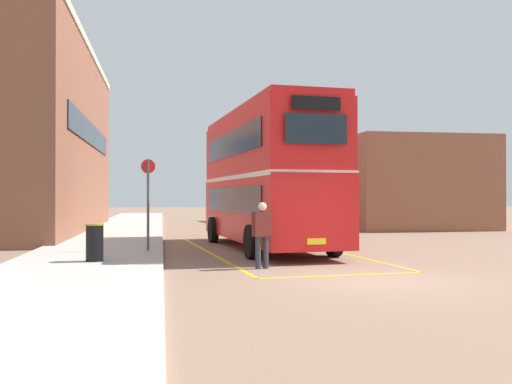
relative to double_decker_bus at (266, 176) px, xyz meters
name	(u,v)px	position (x,y,z in m)	size (l,w,h in m)	color
ground_plane	(260,235)	(0.99, 6.71, -2.51)	(135.60, 135.60, 0.00)	#846651
sidewalk_left	(121,232)	(-5.51, 9.11, -2.44)	(4.00, 57.60, 0.14)	#B2ADA3
brick_building_left	(26,139)	(-10.24, 10.56, 2.19)	(6.38, 19.78, 9.39)	brown
depot_building_right	(383,185)	(10.27, 14.87, 0.02)	(7.65, 14.60, 5.06)	brown
double_decker_bus	(266,176)	(0.00, 0.00, 0.00)	(3.49, 10.01, 4.75)	black
single_deck_bus	(264,199)	(3.34, 18.85, -0.87)	(3.55, 8.58, 3.02)	black
pedestrian_boarding	(262,230)	(-1.07, -5.34, -1.55)	(0.54, 0.34, 1.67)	#2D2D38
litter_bin	(95,242)	(-5.27, -4.24, -1.89)	(0.47, 0.47, 0.97)	black
bus_stop_sign	(148,196)	(-3.97, -1.45, -0.68)	(0.44, 0.09, 2.83)	#4C4C51
bay_marking_yellow	(279,254)	(0.08, -1.87, -2.51)	(5.30, 12.20, 0.01)	gold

